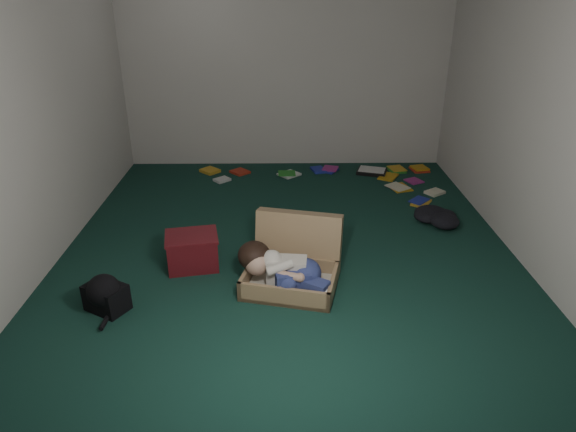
{
  "coord_description": "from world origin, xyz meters",
  "views": [
    {
      "loc": [
        -0.06,
        -4.18,
        2.23
      ],
      "look_at": [
        0.0,
        -0.15,
        0.35
      ],
      "focal_mm": 32.0,
      "sensor_mm": 36.0,
      "label": 1
    }
  ],
  "objects": [
    {
      "name": "person",
      "position": [
        -0.05,
        -0.79,
        0.2
      ],
      "size": [
        0.73,
        0.49,
        0.32
      ],
      "rotation": [
        0.0,
        0.0,
        -0.23
      ],
      "color": "silver",
      "rests_on": "suitcase"
    },
    {
      "name": "wall_back",
      "position": [
        0.0,
        2.25,
        1.3
      ],
      "size": [
        4.5,
        0.0,
        4.5
      ],
      "primitive_type": "plane",
      "rotation": [
        1.57,
        0.0,
        0.0
      ],
      "color": "silver",
      "rests_on": "ground"
    },
    {
      "name": "wall_left",
      "position": [
        -2.0,
        0.0,
        1.3
      ],
      "size": [
        0.0,
        4.5,
        4.5
      ],
      "primitive_type": "plane",
      "rotation": [
        1.57,
        0.0,
        1.57
      ],
      "color": "silver",
      "rests_on": "ground"
    },
    {
      "name": "paper_tray",
      "position": [
        1.08,
        1.86,
        0.02
      ],
      "size": [
        0.42,
        0.36,
        0.05
      ],
      "rotation": [
        0.0,
        0.0,
        -0.3
      ],
      "color": "black",
      "rests_on": "floor"
    },
    {
      "name": "maroon_bin",
      "position": [
        -0.8,
        -0.4,
        0.15
      ],
      "size": [
        0.48,
        0.41,
        0.3
      ],
      "rotation": [
        0.0,
        0.0,
        0.18
      ],
      "color": "#561117",
      "rests_on": "floor"
    },
    {
      "name": "backpack",
      "position": [
        -1.34,
        -1.01,
        0.11
      ],
      "size": [
        0.47,
        0.44,
        0.22
      ],
      "primitive_type": null,
      "rotation": [
        0.0,
        0.0,
        -0.53
      ],
      "color": "black",
      "rests_on": "floor"
    },
    {
      "name": "suitcase",
      "position": [
        0.04,
        -0.63,
        0.16
      ],
      "size": [
        0.84,
        0.83,
        0.52
      ],
      "rotation": [
        0.0,
        0.0,
        -0.23
      ],
      "color": "#9C7C56",
      "rests_on": "floor"
    },
    {
      "name": "wall_right",
      "position": [
        2.0,
        0.0,
        1.3
      ],
      "size": [
        0.0,
        4.5,
        4.5
      ],
      "primitive_type": "plane",
      "rotation": [
        1.57,
        0.0,
        -1.57
      ],
      "color": "silver",
      "rests_on": "ground"
    },
    {
      "name": "floor",
      "position": [
        0.0,
        0.0,
        0.0
      ],
      "size": [
        4.5,
        4.5,
        0.0
      ],
      "primitive_type": "plane",
      "color": "#113128",
      "rests_on": "ground"
    },
    {
      "name": "book_scatter",
      "position": [
        0.7,
        1.67,
        0.01
      ],
      "size": [
        2.9,
        1.32,
        0.02
      ],
      "color": "gold",
      "rests_on": "floor"
    },
    {
      "name": "clothing_pile",
      "position": [
        1.54,
        0.43,
        0.07
      ],
      "size": [
        0.51,
        0.44,
        0.14
      ],
      "primitive_type": null,
      "rotation": [
        0.0,
        0.0,
        -0.19
      ],
      "color": "black",
      "rests_on": "floor"
    },
    {
      "name": "wall_front",
      "position": [
        0.0,
        -2.25,
        1.3
      ],
      "size": [
        4.5,
        0.0,
        4.5
      ],
      "primitive_type": "plane",
      "rotation": [
        -1.57,
        0.0,
        0.0
      ],
      "color": "silver",
      "rests_on": "ground"
    }
  ]
}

